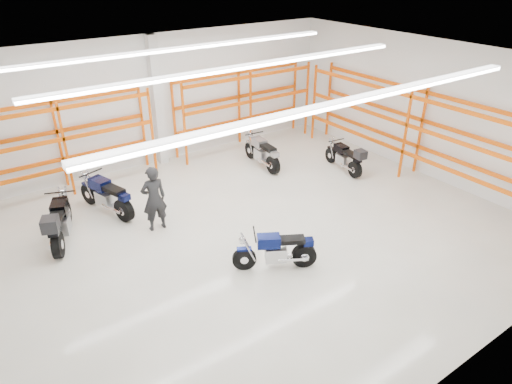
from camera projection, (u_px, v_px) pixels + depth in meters
ground at (253, 232)px, 12.58m from camera, size 14.00×14.00×0.00m
room_shell at (252, 117)px, 11.07m from camera, size 14.02×12.02×4.51m
motorcycle_main at (278, 251)px, 10.95m from camera, size 1.85×1.15×1.01m
motorcycle_back_a at (59, 224)px, 11.81m from camera, size 1.22×2.34×1.25m
motorcycle_back_b at (108, 197)px, 13.24m from camera, size 0.99×2.26×1.14m
motorcycle_back_c at (263, 153)px, 16.19m from camera, size 0.73×2.21×1.08m
motorcycle_back_d at (346, 158)px, 15.81m from camera, size 0.69×2.06×1.06m
standing_man at (154, 199)px, 12.30m from camera, size 0.71×0.49×1.88m
structural_column at (157, 102)px, 15.75m from camera, size 0.32×0.32×4.50m
pallet_racking_back_left at (61, 138)px, 13.99m from camera, size 5.67×0.87×3.00m
pallet_racking_back_right at (245, 101)px, 17.45m from camera, size 5.67×0.87×3.00m
pallet_racking_side at (415, 124)px, 15.02m from camera, size 0.87×9.07×3.00m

